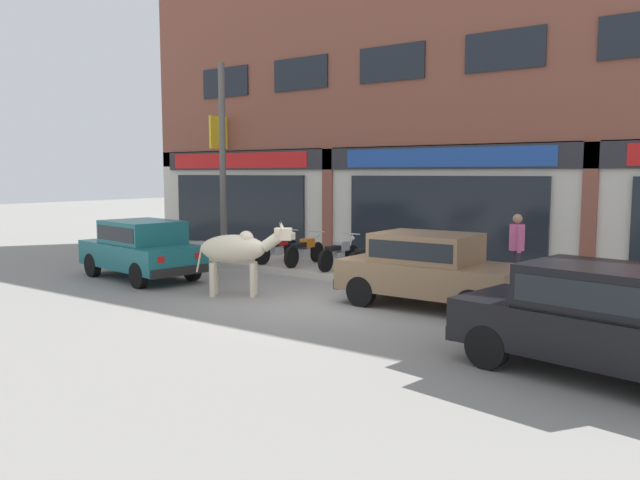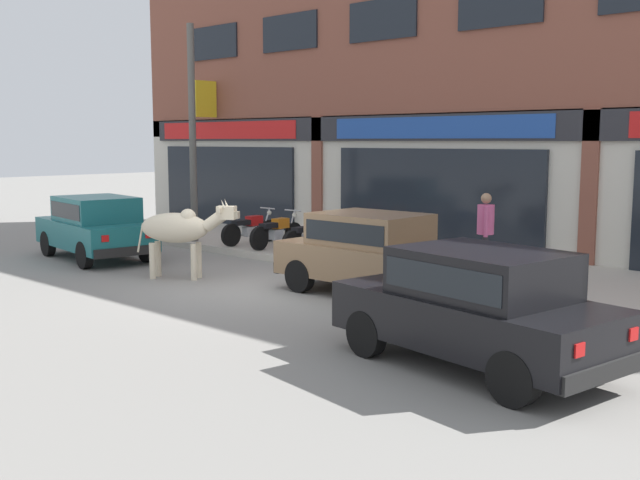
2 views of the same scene
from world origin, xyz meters
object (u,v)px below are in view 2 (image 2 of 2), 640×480
at_px(cow, 180,229).
at_px(car_0, 477,302).
at_px(pedestrian, 486,226).
at_px(motorcycle_0, 250,229).
at_px(motorcycle_1, 277,232).
at_px(utility_pole, 193,134).
at_px(car_1, 96,224).
at_px(car_2, 373,250).
at_px(motorcycle_2, 310,236).
at_px(motorcycle_3, 342,239).

height_order(cow, car_0, cow).
distance_m(cow, pedestrian, 5.97).
distance_m(motorcycle_0, motorcycle_1, 0.94).
bearing_deg(cow, utility_pole, 138.23).
bearing_deg(car_1, car_2, 9.15).
xyz_separation_m(car_0, motorcycle_2, (-7.25, 4.78, -0.27)).
bearing_deg(car_2, pedestrian, 64.68).
bearing_deg(motorcycle_0, car_0, -27.23).
bearing_deg(motorcycle_2, motorcycle_3, 1.03).
bearing_deg(car_0, cow, 170.62).
height_order(motorcycle_0, motorcycle_2, same).
bearing_deg(motorcycle_1, car_0, -29.86).
height_order(car_0, motorcycle_3, car_0).
height_order(car_2, motorcycle_1, car_2).
bearing_deg(motorcycle_2, car_0, -33.41).
relative_size(motorcycle_1, motorcycle_3, 1.00).
relative_size(car_1, car_2, 1.04).
xyz_separation_m(cow, motorcycle_0, (-1.86, 3.57, -0.46)).
relative_size(cow, pedestrian, 1.19).
bearing_deg(pedestrian, motorcycle_2, 179.36).
bearing_deg(pedestrian, motorcycle_0, 179.38).
bearing_deg(pedestrian, car_0, -60.86).
height_order(motorcycle_1, utility_pole, utility_pole).
bearing_deg(car_0, motorcycle_1, 150.14).
distance_m(cow, motorcycle_0, 4.05).
bearing_deg(motorcycle_2, cow, -93.59).
bearing_deg(car_0, utility_pole, 158.82).
relative_size(motorcycle_1, pedestrian, 1.13).
bearing_deg(pedestrian, motorcycle_3, 178.92).
bearing_deg(car_2, utility_pole, 167.42).
height_order(car_2, motorcycle_0, car_2).
distance_m(cow, car_0, 7.58).
bearing_deg(motorcycle_3, motorcycle_2, -178.97).
xyz_separation_m(car_2, utility_pole, (-7.11, 1.59, 2.08)).
bearing_deg(car_1, utility_pole, 87.09).
height_order(car_1, utility_pole, utility_pole).
relative_size(car_2, motorcycle_3, 2.01).
relative_size(pedestrian, utility_pole, 0.29).
height_order(car_1, pedestrian, pedestrian).
xyz_separation_m(cow, car_1, (-3.43, 0.18, -0.19)).
bearing_deg(car_1, car_0, -7.41).
relative_size(cow, car_0, 0.50).
bearing_deg(motorcycle_2, car_1, -137.32).
bearing_deg(car_0, car_1, 172.59).
bearing_deg(motorcycle_1, pedestrian, -0.86).
distance_m(car_2, utility_pole, 7.58).
bearing_deg(car_1, motorcycle_2, 42.68).
xyz_separation_m(car_1, utility_pole, (0.14, 2.75, 2.08)).
height_order(motorcycle_1, motorcycle_2, same).
xyz_separation_m(motorcycle_1, utility_pole, (-2.37, -0.65, 2.35)).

